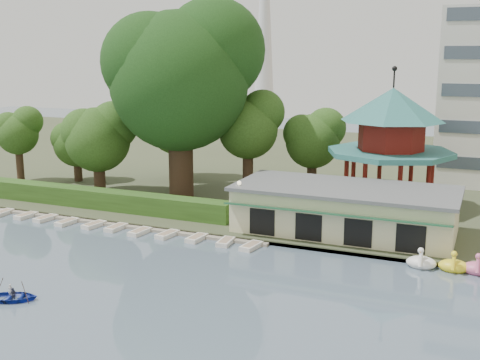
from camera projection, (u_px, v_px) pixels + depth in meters
The scene contains 12 objects.
ground_plane at pixel (90, 318), 35.54m from camera, with size 220.00×220.00×0.00m, color slate.
shore at pixel (323, 166), 82.34m from camera, with size 220.00×70.00×0.40m, color #424930.
embankment at pixel (215, 235), 51.09m from camera, with size 220.00×0.60×0.30m, color gray.
dock at pixel (97, 221), 55.59m from camera, with size 34.00×1.60×0.24m, color gray.
boathouse at pixel (345, 209), 51.03m from camera, with size 18.60×9.39×3.90m.
pavilion at pixel (391, 136), 58.24m from camera, with size 12.40×12.40×13.50m.
hedge at pixel (92, 198), 59.46m from camera, with size 30.00×2.00×1.80m, color #2F541B.
lamp_post at pixel (239, 196), 51.39m from camera, with size 0.36×0.36×4.28m.
big_tree at pixel (182, 71), 61.53m from camera, with size 15.79×14.71×20.61m.
small_trees at pixel (167, 131), 67.20m from camera, with size 38.93×16.88×11.18m.
moored_rowboats at pixel (93, 225), 54.18m from camera, with size 31.84×2.73×0.36m.
rowboat_with_passengers at pixel (12, 293), 37.97m from camera, with size 5.34×4.67×2.01m.
Camera 1 is at (21.05, -27.01, 15.36)m, focal length 45.00 mm.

